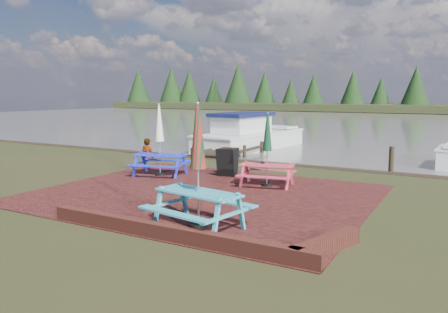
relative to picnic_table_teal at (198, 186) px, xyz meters
name	(u,v)px	position (x,y,z in m)	size (l,w,h in m)	color
ground	(182,202)	(-1.58, 1.68, -0.91)	(120.00, 120.00, 0.00)	black
paving	(203,194)	(-1.58, 2.68, -0.90)	(9.00, 7.50, 0.02)	#351111
brick_wall	(203,236)	(0.57, -0.74, -0.76)	(6.21, 1.79, 0.30)	#4C1E16
water	(395,122)	(-1.58, 38.68, -0.91)	(120.00, 60.00, 0.02)	#4B4740
far_treeline	(424,91)	(-1.58, 67.68, 2.37)	(120.00, 10.00, 8.10)	black
picnic_table_teal	(198,186)	(0.00, 0.00, 0.00)	(2.14, 1.97, 2.60)	teal
picnic_table_red	(267,161)	(-0.45, 4.54, -0.13)	(1.86, 1.73, 2.22)	#C33248
picnic_table_blue	(160,151)	(-4.34, 4.35, -0.06)	(2.08, 1.94, 2.44)	#1B26D1
chalkboard	(227,162)	(-2.24, 5.31, -0.41)	(0.64, 0.70, 0.97)	black
jetty	(250,145)	(-5.08, 12.96, -0.80)	(1.76, 9.08, 1.00)	black
boat_jetty	(249,137)	(-5.54, 13.75, -0.46)	(3.46, 7.79, 2.19)	silver
person	(147,139)	(-7.45, 7.51, -0.07)	(0.61, 0.40, 1.69)	gray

